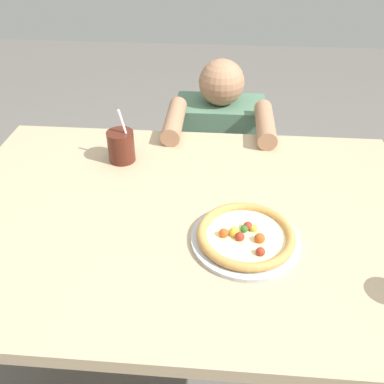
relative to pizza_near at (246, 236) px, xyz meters
The scene contains 5 objects.
ground_plane 0.79m from the pizza_near, 147.93° to the left, with size 8.00×8.00×0.00m, color #66605B.
dining_table 0.24m from the pizza_near, 147.93° to the left, with size 1.38×0.95×0.75m.
pizza_near is the anchor object (origin of this frame).
drink_cup_colored 0.55m from the pizza_near, 137.68° to the left, with size 0.09×0.09×0.19m.
diner_seated 0.90m from the pizza_near, 95.90° to the left, with size 0.41×0.52×0.94m.
Camera 1 is at (0.10, -0.92, 1.51)m, focal length 38.81 mm.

